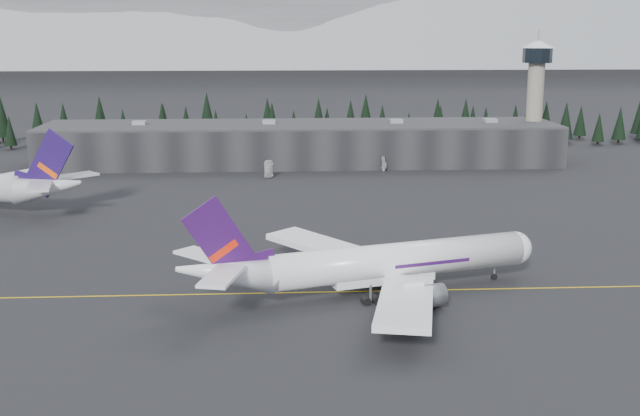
{
  "coord_description": "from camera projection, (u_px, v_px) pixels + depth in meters",
  "views": [
    {
      "loc": [
        -8.25,
        -125.0,
        41.6
      ],
      "look_at": [
        0.0,
        20.0,
        9.0
      ],
      "focal_mm": 45.0,
      "sensor_mm": 36.0,
      "label": 1
    }
  ],
  "objects": [
    {
      "name": "taxiline",
      "position": [
        328.0,
        292.0,
        129.38
      ],
      "size": [
        400.0,
        0.4,
        0.02
      ],
      "primitive_type": "cube",
      "color": "gold",
      "rests_on": "ground"
    },
    {
      "name": "treeline",
      "position": [
        298.0,
        126.0,
        287.5
      ],
      "size": [
        360.0,
        20.0,
        15.0
      ],
      "primitive_type": "cube",
      "color": "black",
      "rests_on": "ground"
    },
    {
      "name": "ground",
      "position": [
        327.0,
        288.0,
        131.33
      ],
      "size": [
        1400.0,
        1400.0,
        0.0
      ],
      "primitive_type": "plane",
      "color": "black",
      "rests_on": "ground"
    },
    {
      "name": "terminal",
      "position": [
        301.0,
        143.0,
        251.72
      ],
      "size": [
        160.0,
        30.0,
        12.6
      ],
      "color": "black",
      "rests_on": "ground"
    },
    {
      "name": "control_tower",
      "position": [
        536.0,
        87.0,
        255.06
      ],
      "size": [
        10.0,
        10.0,
        37.7
      ],
      "color": "gray",
      "rests_on": "ground"
    },
    {
      "name": "mountain_ridge",
      "position": [
        280.0,
        59.0,
        1105.47
      ],
      "size": [
        4400.0,
        900.0,
        420.0
      ],
      "primitive_type": null,
      "color": "white",
      "rests_on": "ground"
    },
    {
      "name": "jet_main",
      "position": [
        368.0,
        264.0,
        127.1
      ],
      "size": [
        59.48,
        53.9,
        17.89
      ],
      "rotation": [
        0.0,
        0.0,
        0.29
      ],
      "color": "white",
      "rests_on": "ground"
    },
    {
      "name": "gse_vehicle_b",
      "position": [
        384.0,
        169.0,
        238.45
      ],
      "size": [
        4.66,
        2.09,
        1.55
      ],
      "primitive_type": "imported",
      "rotation": [
        0.0,
        0.0,
        -1.51
      ],
      "color": "#B8B8BA",
      "rests_on": "ground"
    },
    {
      "name": "gse_vehicle_a",
      "position": [
        268.0,
        176.0,
        227.67
      ],
      "size": [
        4.15,
        5.75,
        1.45
      ],
      "primitive_type": "imported",
      "rotation": [
        0.0,
        0.0,
        0.37
      ],
      "color": "silver",
      "rests_on": "ground"
    }
  ]
}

